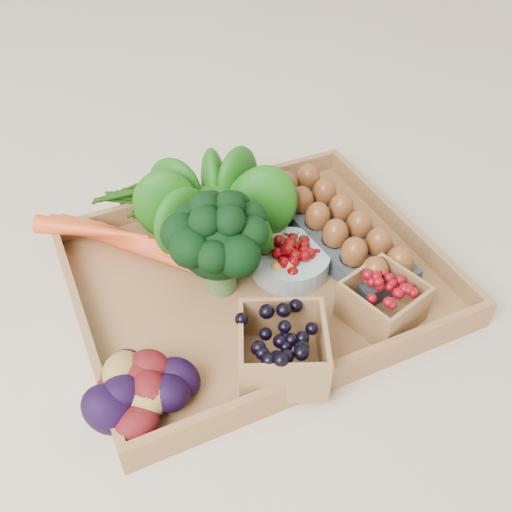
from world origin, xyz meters
name	(u,v)px	position (x,y,z in m)	size (l,w,h in m)	color
ground	(256,284)	(0.00, 0.00, 0.00)	(4.00, 4.00, 0.00)	beige
tray	(256,280)	(0.00, 0.00, 0.01)	(0.55, 0.45, 0.01)	#9C6E41
carrots	(133,243)	(-0.16, 0.13, 0.04)	(0.21, 0.15, 0.05)	#DE4619
lettuce	(215,199)	(-0.02, 0.12, 0.09)	(0.16, 0.16, 0.16)	#13470B
broccoli	(220,258)	(-0.06, 0.00, 0.08)	(0.16, 0.16, 0.12)	black
cherry_bowl	(290,260)	(0.06, 0.00, 0.03)	(0.13, 0.13, 0.03)	#8C9EA5
egg_carton	(337,235)	(0.16, 0.02, 0.03)	(0.10, 0.30, 0.03)	#323940
potatoes	(135,379)	(-0.23, -0.14, 0.06)	(0.15, 0.15, 0.09)	#460B0E
punnet_blackberry	(282,349)	(-0.04, -0.17, 0.05)	(0.11, 0.11, 0.08)	black
punnet_raspberry	(383,301)	(0.13, -0.15, 0.05)	(0.10, 0.10, 0.07)	maroon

